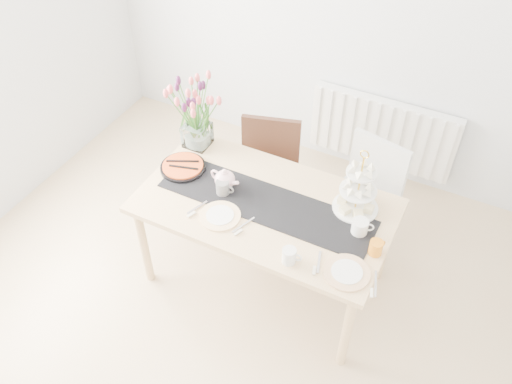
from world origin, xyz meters
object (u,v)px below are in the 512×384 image
at_px(radiator, 382,132).
at_px(plate_left, 220,216).
at_px(dining_table, 265,212).
at_px(chair_white, 367,189).
at_px(cake_stand, 357,195).
at_px(mug_orange, 376,248).
at_px(tulip_vase, 194,104).
at_px(tart_tin, 183,167).
at_px(mug_grey, 223,188).
at_px(teapot, 225,179).
at_px(mug_white, 289,256).
at_px(plate_right, 347,273).
at_px(cream_jug, 360,227).
at_px(chair_brown, 268,168).

bearing_deg(radiator, plate_left, -108.39).
relative_size(dining_table, chair_white, 1.82).
xyz_separation_m(cake_stand, mug_orange, (0.22, -0.29, -0.07)).
bearing_deg(dining_table, tulip_vase, 155.33).
height_order(tart_tin, mug_grey, mug_grey).
bearing_deg(teapot, cake_stand, 22.33).
bearing_deg(cake_stand, mug_white, -109.04).
distance_m(tart_tin, plate_right, 1.33).
bearing_deg(teapot, cream_jug, 10.04).
bearing_deg(tulip_vase, cake_stand, -4.94).
distance_m(dining_table, mug_grey, 0.31).
relative_size(chair_brown, tulip_vase, 1.41).
relative_size(cake_stand, teapot, 1.96).
height_order(radiator, plate_left, plate_left).
bearing_deg(radiator, chair_brown, -124.76).
height_order(teapot, cream_jug, teapot).
relative_size(radiator, plate_right, 4.55).
height_order(radiator, cake_stand, cake_stand).
bearing_deg(dining_table, mug_white, -47.67).
bearing_deg(radiator, mug_white, -91.07).
distance_m(chair_white, tart_tin, 1.31).
xyz_separation_m(cake_stand, tart_tin, (-1.16, -0.17, -0.10)).
bearing_deg(radiator, teapot, -114.80).
bearing_deg(chair_brown, mug_orange, -48.96).
bearing_deg(mug_grey, mug_white, -33.07).
height_order(radiator, tulip_vase, tulip_vase).
height_order(cake_stand, mug_grey, cake_stand).
height_order(chair_white, mug_orange, chair_white).
xyz_separation_m(chair_brown, chair_white, (0.73, 0.11, 0.00)).
relative_size(mug_grey, plate_right, 0.38).
bearing_deg(cake_stand, mug_grey, -162.48).
distance_m(radiator, dining_table, 1.50).
height_order(dining_table, teapot, teapot).
bearing_deg(tulip_vase, plate_left, -47.99).
xyz_separation_m(radiator, mug_orange, (0.38, -1.51, 0.35)).
height_order(chair_brown, mug_white, chair_brown).
distance_m(chair_white, plate_right, 1.01).
relative_size(radiator, teapot, 5.63).
bearing_deg(chair_white, mug_white, -86.20).
bearing_deg(plate_right, tart_tin, 165.70).
xyz_separation_m(chair_white, teapot, (-0.78, -0.66, 0.31)).
height_order(tulip_vase, teapot, tulip_vase).
bearing_deg(mug_grey, cream_jug, -0.93).
height_order(tulip_vase, tart_tin, tulip_vase).
distance_m(mug_white, plate_left, 0.54).
bearing_deg(cake_stand, dining_table, -157.65).
xyz_separation_m(chair_brown, cake_stand, (0.77, -0.35, 0.36)).
bearing_deg(chair_brown, plate_right, -59.62).
bearing_deg(tulip_vase, mug_orange, -15.26).
height_order(chair_white, plate_left, chair_white).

